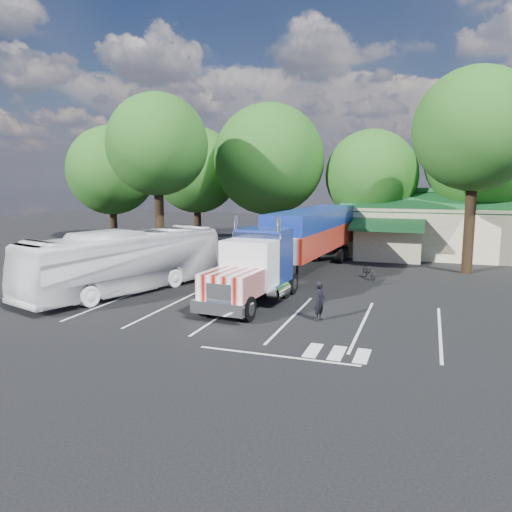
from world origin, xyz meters
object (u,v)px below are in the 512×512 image
(semi_truck, at_px, (301,239))
(bicycle, at_px, (369,272))
(tour_bus, at_px, (126,261))
(woman, at_px, (320,301))
(silver_sedan, at_px, (459,252))

(semi_truck, xyz_separation_m, bicycle, (4.29, 0.90, -2.05))
(semi_truck, distance_m, bicycle, 4.84)
(tour_bus, bearing_deg, woman, 7.44)
(semi_truck, bearing_deg, tour_bus, -133.62)
(bicycle, bearing_deg, tour_bus, -178.18)
(silver_sedan, bearing_deg, semi_truck, 140.79)
(semi_truck, relative_size, bicycle, 12.23)
(semi_truck, height_order, bicycle, semi_truck)
(tour_bus, xyz_separation_m, silver_sedan, (18.29, 17.86, -1.10))
(woman, distance_m, tour_bus, 11.73)
(woman, distance_m, bicycle, 10.50)
(bicycle, height_order, silver_sedan, silver_sedan)
(semi_truck, distance_m, tour_bus, 11.08)
(semi_truck, xyz_separation_m, silver_sedan, (10.09, 10.46, -1.86))
(silver_sedan, bearing_deg, tour_bus, 139.05)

